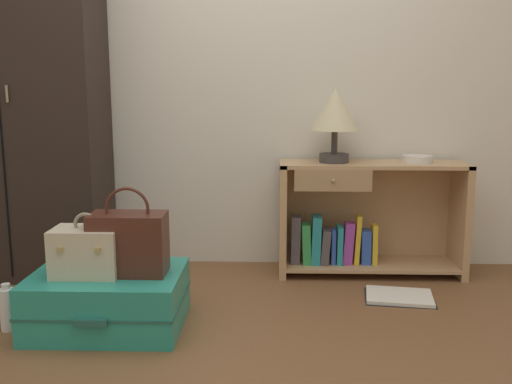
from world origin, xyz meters
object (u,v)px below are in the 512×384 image
object	(u,v)px
open_book_on_floor	(399,297)
train_case	(87,251)
suitcase_large	(108,300)
handbag	(129,243)
wardrobe	(17,93)
bowl	(418,159)
table_lamp	(335,113)
bookshelf	(361,220)
bottle	(7,309)

from	to	relation	value
open_book_on_floor	train_case	bearing A→B (deg)	-163.80
suitcase_large	open_book_on_floor	xyz separation A→B (m)	(1.41, 0.40, -0.12)
suitcase_large	handbag	distance (m)	0.29
open_book_on_floor	handbag	bearing A→B (deg)	-162.69
open_book_on_floor	wardrobe	bearing A→B (deg)	170.07
wardrobe	bowl	size ratio (longest dim) A/B	12.56
table_lamp	bowl	bearing A→B (deg)	-0.24
open_book_on_floor	bookshelf	bearing A→B (deg)	108.35
suitcase_large	train_case	world-z (taller)	train_case
train_case	handbag	world-z (taller)	handbag
bowl	handbag	distance (m)	1.71
bowl	bottle	xyz separation A→B (m)	(-2.02, -0.87, -0.58)
suitcase_large	open_book_on_floor	world-z (taller)	suitcase_large
bookshelf	bowl	size ratio (longest dim) A/B	6.39
bookshelf	open_book_on_floor	distance (m)	0.56
bowl	table_lamp	bearing A→B (deg)	179.76
wardrobe	bottle	size ratio (longest dim) A/B	9.64
wardrobe	suitcase_large	world-z (taller)	wardrobe
suitcase_large	table_lamp	bearing A→B (deg)	36.81
bottle	suitcase_large	bearing A→B (deg)	6.82
bowl	bottle	size ratio (longest dim) A/B	0.77
bookshelf	bottle	bearing A→B (deg)	-152.59
wardrobe	table_lamp	xyz separation A→B (m)	(1.80, 0.05, -0.11)
bowl	train_case	distance (m)	1.89
table_lamp	suitcase_large	xyz separation A→B (m)	(-1.10, -0.82, -0.81)
wardrobe	train_case	size ratio (longest dim) A/B	7.10
bookshelf	bottle	size ratio (longest dim) A/B	4.90
bottle	handbag	bearing A→B (deg)	4.71
train_case	handbag	size ratio (longest dim) A/B	0.75
bookshelf	suitcase_large	size ratio (longest dim) A/B	1.57
bookshelf	train_case	world-z (taller)	bookshelf
wardrobe	bottle	xyz separation A→B (m)	(0.25, -0.82, -0.95)
suitcase_large	bowl	bearing A→B (deg)	27.49
table_lamp	open_book_on_floor	distance (m)	1.07
bowl	train_case	size ratio (longest dim) A/B	0.57
handbag	bottle	distance (m)	0.63
bowl	open_book_on_floor	bearing A→B (deg)	-111.39
wardrobe	open_book_on_floor	world-z (taller)	wardrobe
bowl	handbag	bearing A→B (deg)	-150.61
suitcase_large	train_case	bearing A→B (deg)	-156.59
bowl	handbag	size ratio (longest dim) A/B	0.42
suitcase_large	open_book_on_floor	size ratio (longest dim) A/B	1.78
table_lamp	handbag	size ratio (longest dim) A/B	1.06
table_lamp	bowl	distance (m)	0.54
wardrobe	bookshelf	bearing A→B (deg)	1.95
train_case	wardrobe	bearing A→B (deg)	127.72
table_lamp	handbag	world-z (taller)	table_lamp
wardrobe	train_case	distance (m)	1.22
table_lamp	suitcase_large	distance (m)	1.60
bowl	train_case	xyz separation A→B (m)	(-1.65, -0.85, -0.31)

